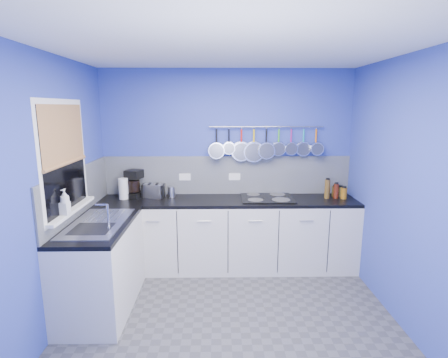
{
  "coord_description": "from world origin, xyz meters",
  "views": [
    {
      "loc": [
        -0.11,
        -3.02,
        2.03
      ],
      "look_at": [
        -0.05,
        0.75,
        1.25
      ],
      "focal_mm": 28.16,
      "sensor_mm": 36.0,
      "label": 1
    }
  ],
  "objects_px": {
    "paper_towel": "(123,189)",
    "hob": "(267,197)",
    "soap_bottle_b": "(65,205)",
    "toaster": "(154,191)",
    "soap_bottle_a": "(65,202)",
    "canister": "(172,192)",
    "coffee_maker": "(134,184)"
  },
  "relations": [
    {
      "from": "coffee_maker",
      "to": "hob",
      "type": "distance_m",
      "value": 1.69
    },
    {
      "from": "paper_towel",
      "to": "toaster",
      "type": "bearing_deg",
      "value": 11.77
    },
    {
      "from": "hob",
      "to": "coffee_maker",
      "type": "bearing_deg",
      "value": 177.81
    },
    {
      "from": "soap_bottle_a",
      "to": "canister",
      "type": "xyz_separation_m",
      "value": [
        0.82,
        1.2,
        -0.2
      ]
    },
    {
      "from": "toaster",
      "to": "hob",
      "type": "xyz_separation_m",
      "value": [
        1.43,
        -0.06,
        -0.08
      ]
    },
    {
      "from": "soap_bottle_a",
      "to": "canister",
      "type": "relative_size",
      "value": 1.82
    },
    {
      "from": "coffee_maker",
      "to": "hob",
      "type": "height_order",
      "value": "coffee_maker"
    },
    {
      "from": "coffee_maker",
      "to": "canister",
      "type": "xyz_separation_m",
      "value": [
        0.47,
        0.01,
        -0.11
      ]
    },
    {
      "from": "toaster",
      "to": "canister",
      "type": "relative_size",
      "value": 2.0
    },
    {
      "from": "soap_bottle_b",
      "to": "soap_bottle_a",
      "type": "bearing_deg",
      "value": 90.0
    },
    {
      "from": "toaster",
      "to": "soap_bottle_b",
      "type": "bearing_deg",
      "value": -99.14
    },
    {
      "from": "toaster",
      "to": "canister",
      "type": "xyz_separation_m",
      "value": [
        0.23,
        0.02,
        -0.02
      ]
    },
    {
      "from": "hob",
      "to": "soap_bottle_b",
      "type": "bearing_deg",
      "value": -150.69
    },
    {
      "from": "soap_bottle_a",
      "to": "paper_towel",
      "type": "relative_size",
      "value": 0.92
    },
    {
      "from": "soap_bottle_b",
      "to": "hob",
      "type": "distance_m",
      "value": 2.34
    },
    {
      "from": "soap_bottle_b",
      "to": "coffee_maker",
      "type": "bearing_deg",
      "value": 73.7
    },
    {
      "from": "coffee_maker",
      "to": "paper_towel",
      "type": "bearing_deg",
      "value": -126.17
    },
    {
      "from": "paper_towel",
      "to": "coffee_maker",
      "type": "distance_m",
      "value": 0.15
    },
    {
      "from": "paper_towel",
      "to": "hob",
      "type": "distance_m",
      "value": 1.8
    },
    {
      "from": "coffee_maker",
      "to": "toaster",
      "type": "distance_m",
      "value": 0.26
    },
    {
      "from": "paper_towel",
      "to": "canister",
      "type": "bearing_deg",
      "value": 8.99
    },
    {
      "from": "paper_towel",
      "to": "toaster",
      "type": "relative_size",
      "value": 0.99
    },
    {
      "from": "soap_bottle_a",
      "to": "paper_towel",
      "type": "distance_m",
      "value": 1.15
    },
    {
      "from": "hob",
      "to": "soap_bottle_a",
      "type": "bearing_deg",
      "value": -150.94
    },
    {
      "from": "toaster",
      "to": "hob",
      "type": "bearing_deg",
      "value": 14.89
    },
    {
      "from": "paper_towel",
      "to": "hob",
      "type": "relative_size",
      "value": 0.4
    },
    {
      "from": "soap_bottle_a",
      "to": "paper_towel",
      "type": "height_order",
      "value": "soap_bottle_a"
    },
    {
      "from": "toaster",
      "to": "paper_towel",
      "type": "bearing_deg",
      "value": -150.97
    },
    {
      "from": "canister",
      "to": "paper_towel",
      "type": "bearing_deg",
      "value": -171.01
    },
    {
      "from": "soap_bottle_b",
      "to": "hob",
      "type": "xyz_separation_m",
      "value": [
        2.03,
        1.14,
        -0.23
      ]
    },
    {
      "from": "paper_towel",
      "to": "canister",
      "type": "distance_m",
      "value": 0.59
    },
    {
      "from": "coffee_maker",
      "to": "hob",
      "type": "bearing_deg",
      "value": 16.95
    }
  ]
}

